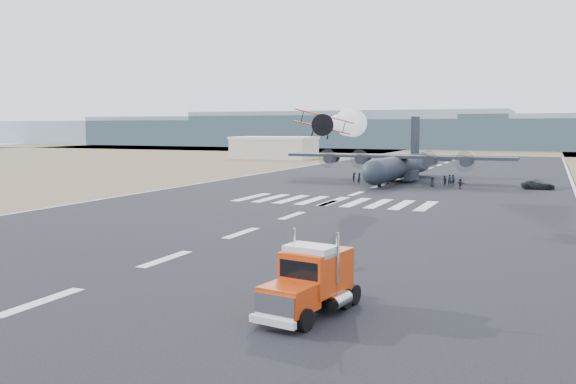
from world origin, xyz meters
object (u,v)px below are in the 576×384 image
Objects in this scene: crew_a at (453,180)px; crew_f at (460,184)px; crew_h at (360,178)px; semi_truck at (311,280)px; crew_c at (354,177)px; hangar_left at (274,147)px; support_vehicle at (538,185)px; crew_b at (445,180)px; crew_d at (388,179)px; crew_g at (450,180)px; crew_e at (432,182)px; transport_aircraft at (400,164)px; aerobatic_biplane at (322,123)px.

crew_f is at bearing 124.22° from crew_a.
crew_f is 0.92× the size of crew_h.
semi_truck is 76.29m from crew_c.
crew_f is at bearing -47.87° from hangar_left.
crew_b reaches higher than support_vehicle.
crew_a is 1.42m from crew_b.
crew_h is (47.69, -68.80, -2.52)m from hangar_left.
crew_a is 10.68m from crew_d.
crew_c is at bearing 149.51° from crew_g.
crew_e is at bearing -49.24° from hangar_left.
crew_f is 0.88× the size of crew_g.
crew_f is (18.70, -4.38, -0.06)m from crew_c.
crew_d reaches higher than crew_h.
crew_c is at bearing -55.55° from hangar_left.
crew_d reaches higher than crew_a.
crew_c reaches higher than crew_e.
crew_d is (-0.52, -6.17, -2.06)m from transport_aircraft.
crew_a is 1.05× the size of crew_c.
aerobatic_biplane is 49.34m from crew_c.
semi_truck reaches higher than crew_h.
crew_a is 0.97× the size of crew_d.
crew_h is at bearing 10.57° from crew_d.
hangar_left is 83.75m from crew_h.
crew_b is at bearing 17.22° from crew_e.
semi_truck is 79.74m from transport_aircraft.
crew_h is at bearing -128.98° from crew_b.
support_vehicle is 13.60m from crew_g.
crew_a is at bearing -66.50° from crew_h.
crew_b is at bearing 102.60° from semi_truck.
aerobatic_biplane reaches higher than crew_d.
crew_c is 19.21m from crew_f.
crew_c is at bearing 93.26° from aerobatic_biplane.
crew_c is 14.23m from crew_e.
aerobatic_biplane is 52.87m from transport_aircraft.
crew_f is at bearing 100.25° from semi_truck.
crew_c is 0.92× the size of crew_d.
aerobatic_biplane is 47.76m from crew_h.
aerobatic_biplane is 3.09× the size of crew_g.
crew_c reaches higher than crew_f.
crew_h is at bearing 113.59° from semi_truck.
crew_e is 1.02× the size of crew_f.
crew_f is (7.49, 42.79, -9.22)m from aerobatic_biplane.
crew_a reaches higher than crew_b.
crew_d reaches higher than crew_c.
semi_truck is 69.18m from crew_f.
transport_aircraft is 22.70× the size of crew_h.
hangar_left is at bearing 49.67° from crew_h.
transport_aircraft is 22.11× the size of crew_a.
crew_d reaches higher than crew_g.
crew_e is at bearing 103.99° from semi_truck.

